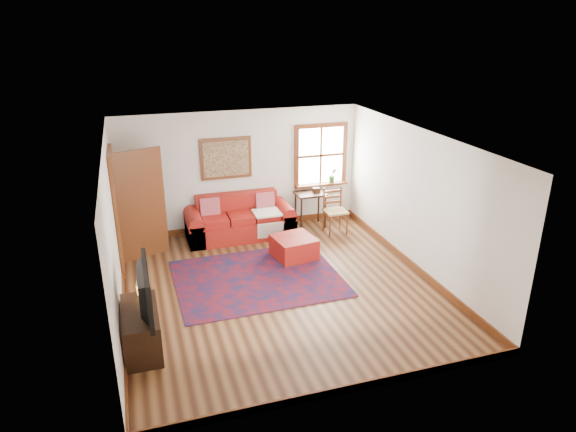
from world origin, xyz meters
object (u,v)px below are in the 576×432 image
object	(u,v)px
media_cabinet	(141,330)
ladder_back_chair	(334,209)
red_ottoman	(294,247)
side_table	(310,198)
red_leather_sofa	(240,223)

from	to	relation	value
media_cabinet	ladder_back_chair	bearing A→B (deg)	36.77
red_ottoman	media_cabinet	world-z (taller)	media_cabinet
red_ottoman	side_table	distance (m)	1.65
red_leather_sofa	red_ottoman	bearing A→B (deg)	-61.15
red_ottoman	media_cabinet	distance (m)	3.51
side_table	red_leather_sofa	bearing A→B (deg)	-178.17
ladder_back_chair	media_cabinet	size ratio (longest dim) A/B	0.89
media_cabinet	red_leather_sofa	bearing A→B (deg)	58.21
red_leather_sofa	media_cabinet	size ratio (longest dim) A/B	2.04
red_ottoman	side_table	bearing A→B (deg)	50.61
red_leather_sofa	media_cabinet	bearing A→B (deg)	-121.79
ladder_back_chair	side_table	bearing A→B (deg)	130.19
ladder_back_chair	media_cabinet	bearing A→B (deg)	-143.23
red_leather_sofa	red_ottoman	world-z (taller)	red_leather_sofa
side_table	ladder_back_chair	distance (m)	0.59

